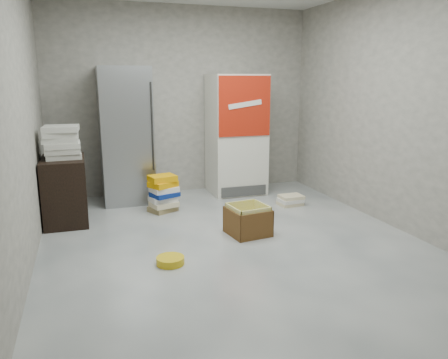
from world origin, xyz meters
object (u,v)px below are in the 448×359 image
wood_shelf (65,190)px  coke_cooler (236,135)px  steel_fridge (126,136)px  phonebook_stack_main (163,193)px  cardboard_box (248,222)px

wood_shelf → coke_cooler: bearing=16.3°
steel_fridge → coke_cooler: (1.65, -0.01, -0.05)m
phonebook_stack_main → cardboard_box: size_ratio=1.02×
steel_fridge → coke_cooler: size_ratio=1.06×
phonebook_stack_main → cardboard_box: phonebook_stack_main is taller
coke_cooler → cardboard_box: bearing=-105.4°
coke_cooler → phonebook_stack_main: coke_cooler is taller
steel_fridge → cardboard_box: size_ratio=3.92×
phonebook_stack_main → cardboard_box: 1.40m
wood_shelf → cardboard_box: 2.28m
coke_cooler → wood_shelf: size_ratio=2.25×
coke_cooler → wood_shelf: coke_cooler is taller
steel_fridge → wood_shelf: 1.23m
steel_fridge → coke_cooler: steel_fridge is taller
steel_fridge → coke_cooler: bearing=-0.2°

